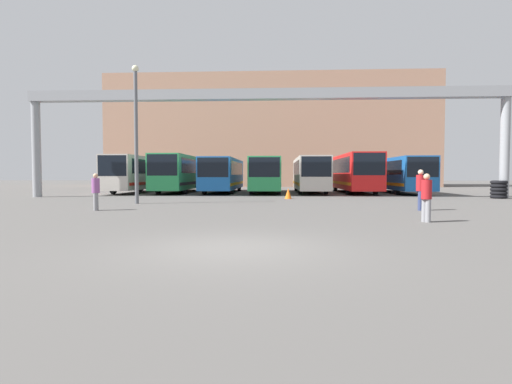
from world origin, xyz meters
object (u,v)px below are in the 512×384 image
Objects in this scene: bus_slot_2 at (223,173)px; pedestrian_mid_right at (426,196)px; bus_slot_5 at (354,171)px; pedestrian_near_left at (420,189)px; bus_slot_0 at (140,172)px; bus_slot_3 at (266,173)px; lamp_post at (136,128)px; bus_slot_4 at (310,173)px; tire_stack at (499,189)px; bus_slot_1 at (181,172)px; pedestrian_far_center at (96,191)px; traffic_cone at (288,193)px; bus_slot_6 at (398,173)px.

pedestrian_mid_right is at bearing -65.78° from bus_slot_2.
bus_slot_5 is 17.47m from pedestrian_near_left.
bus_slot_0 is 1.16× the size of bus_slot_3.
lamp_post reaches higher than bus_slot_5.
bus_slot_5 is at bearing -2.13° from bus_slot_4.
bus_slot_0 reaches higher than tire_stack.
pedestrian_near_left is 12.64m from tire_stack.
bus_slot_3 is at bearing -5.41° from bus_slot_1.
bus_slot_5 reaches higher than bus_slot_2.
pedestrian_far_center is 0.91× the size of pedestrian_near_left.
bus_slot_4 reaches higher than pedestrian_near_left.
bus_slot_3 is at bearing 63.30° from lamp_post.
pedestrian_near_left is at bearing -55.87° from traffic_cone.
tire_stack is at bearing 100.63° from pedestrian_far_center.
bus_slot_5 is 23.47m from pedestrian_far_center.
bus_slot_2 is at bearing 156.44° from pedestrian_far_center.
bus_slot_2 is (3.84, -0.16, -0.14)m from bus_slot_1.
pedestrian_mid_right is 2.34× the size of traffic_cone.
traffic_cone is (-9.83, -9.21, -1.38)m from bus_slot_6.
bus_slot_3 is at bearing -8.46° from bus_slot_2.
pedestrian_mid_right is at bearing 179.88° from pedestrian_near_left.
bus_slot_5 is (3.84, -0.14, 0.14)m from bus_slot_4.
lamp_post is (-22.46, -6.02, 3.51)m from tire_stack.
bus_slot_3 reaches higher than bus_slot_2.
bus_slot_6 is 23.18m from lamp_post.
bus_slot_1 is at bearing -179.87° from bus_slot_6.
pedestrian_near_left is at bearing -47.59° from pedestrian_mid_right.
bus_slot_0 is 1.02× the size of bus_slot_5.
bus_slot_3 is 15.08× the size of traffic_cone.
bus_slot_0 is 28.49m from tire_stack.
bus_slot_2 is 7.06× the size of pedestrian_far_center.
bus_slot_2 is at bearing -179.25° from bus_slot_6.
bus_slot_0 is 1.04× the size of bus_slot_2.
pedestrian_mid_right is at bearing -94.53° from bus_slot_5.
bus_slot_4 reaches higher than bus_slot_2.
bus_slot_2 is 0.95× the size of bus_slot_4.
lamp_post reaches higher than pedestrian_mid_right.
bus_slot_4 is at bearing 145.53° from tire_stack.
bus_slot_5 is (11.52, 0.14, 0.18)m from bus_slot_2.
bus_slot_2 is 21.15m from tire_stack.
pedestrian_far_center is at bearing -135.47° from bus_slot_6.
bus_slot_2 is at bearing -1.85° from bus_slot_0.
pedestrian_far_center is at bearing 110.09° from pedestrian_near_left.
pedestrian_near_left is (1.37, 4.45, 0.10)m from pedestrian_mid_right.
traffic_cone is (-4.25, 12.74, -0.52)m from pedestrian_mid_right.
bus_slot_1 is 7.33× the size of pedestrian_mid_right.
bus_slot_5 is 20.24m from lamp_post.
bus_slot_0 is 0.99× the size of bus_slot_4.
bus_slot_0 is 11.55m from bus_slot_3.
pedestrian_far_center is (0.61, -18.24, -0.99)m from bus_slot_1.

